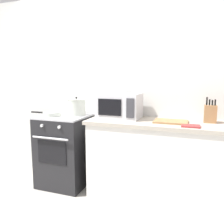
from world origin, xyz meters
name	(u,v)px	position (x,y,z in m)	size (l,w,h in m)	color
ground_plane	(66,211)	(0.00, 0.00, 0.00)	(10.00, 10.00, 0.00)	#B2ADA3
back_wall	(121,89)	(0.30, 0.97, 1.25)	(4.40, 0.10, 2.50)	silver
lower_cabinet_right	(161,163)	(0.90, 0.62, 0.44)	(1.64, 0.56, 0.88)	white
countertop_right	(162,123)	(0.90, 0.62, 0.90)	(1.70, 0.60, 0.04)	#ADA393
stove	(65,150)	(-0.35, 0.60, 0.46)	(0.60, 0.64, 0.92)	black
stock_pot	(77,107)	(-0.21, 0.67, 1.03)	(0.32, 0.24, 0.24)	beige
frying_pan	(52,114)	(-0.49, 0.53, 0.95)	(0.43, 0.23, 0.05)	beige
microwave	(120,106)	(0.37, 0.68, 1.07)	(0.50, 0.37, 0.30)	silver
cutting_board	(171,122)	(0.99, 0.60, 0.93)	(0.36, 0.26, 0.02)	#997047
knife_block	(210,114)	(1.39, 0.74, 1.02)	(0.13, 0.10, 0.28)	#997047
oven_mitt	(191,126)	(1.21, 0.44, 0.93)	(0.18, 0.14, 0.02)	#993333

